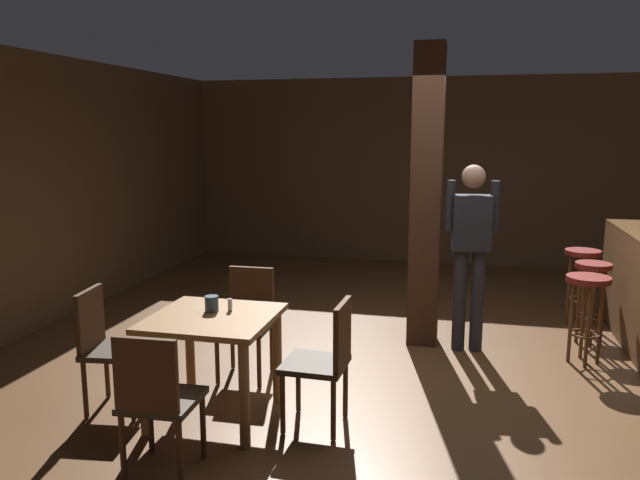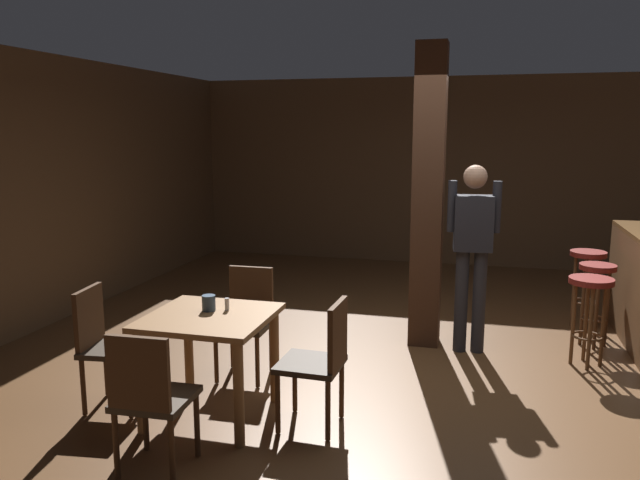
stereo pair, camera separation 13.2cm
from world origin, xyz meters
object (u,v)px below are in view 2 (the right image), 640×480
object	(u,v)px
salt_shaker	(227,304)
chair_east	(321,357)
chair_north	(247,316)
napkin_cup	(209,303)
standing_person	(472,245)
bar_stool_far	(587,270)
bar_stool_near	(590,300)
bar_stool_mid	(596,286)
dining_table	(210,334)
chair_west	(105,341)
chair_south	(150,395)

from	to	relation	value
salt_shaker	chair_east	bearing A→B (deg)	-7.62
chair_east	chair_north	size ratio (longest dim) A/B	1.00
chair_north	napkin_cup	size ratio (longest dim) A/B	7.96
standing_person	bar_stool_far	distance (m)	1.60
standing_person	bar_stool_near	world-z (taller)	standing_person
bar_stool_mid	bar_stool_far	bearing A→B (deg)	89.84
dining_table	bar_stool_near	bearing A→B (deg)	32.54
standing_person	bar_stool_near	xyz separation A→B (m)	(1.00, -0.10, -0.41)
chair_east	salt_shaker	distance (m)	0.78
dining_table	bar_stool_mid	world-z (taller)	bar_stool_mid
chair_north	napkin_cup	world-z (taller)	chair_north
chair_east	bar_stool_mid	xyz separation A→B (m)	(2.07, 2.26, 0.08)
chair_east	bar_stool_far	bearing A→B (deg)	54.01
chair_north	napkin_cup	xyz separation A→B (m)	(-0.01, -0.71, 0.31)
chair_west	bar_stool_mid	distance (m)	4.36
chair_south	bar_stool_near	distance (m)	3.75
dining_table	bar_stool_far	distance (m)	4.07
standing_person	bar_stool_mid	world-z (taller)	standing_person
chair_north	bar_stool_far	world-z (taller)	chair_north
chair_north	salt_shaker	distance (m)	0.73
chair_north	bar_stool_mid	distance (m)	3.27
chair_north	standing_person	xyz separation A→B (m)	(1.77, 1.05, 0.50)
bar_stool_near	bar_stool_mid	xyz separation A→B (m)	(0.14, 0.55, -0.01)
chair_south	bar_stool_near	xyz separation A→B (m)	(2.75, 2.55, 0.08)
salt_shaker	dining_table	bearing A→B (deg)	-120.22
chair_south	salt_shaker	world-z (taller)	chair_south
chair_west	standing_person	world-z (taller)	standing_person
chair_west	bar_stool_mid	size ratio (longest dim) A/B	1.13
chair_west	standing_person	distance (m)	3.21
chair_north	bar_stool_far	xyz separation A→B (m)	(2.91, 2.09, 0.09)
standing_person	bar_stool_near	bearing A→B (deg)	-5.66
chair_south	bar_stool_far	distance (m)	4.69
napkin_cup	chair_west	bearing A→B (deg)	-170.07
standing_person	chair_west	bearing A→B (deg)	-143.42
chair_south	bar_stool_mid	bearing A→B (deg)	47.09
salt_shaker	bar_stool_far	world-z (taller)	salt_shaker
chair_east	napkin_cup	size ratio (longest dim) A/B	7.96
chair_east	bar_stool_near	xyz separation A→B (m)	(1.93, 1.71, 0.08)
dining_table	napkin_cup	xyz separation A→B (m)	(-0.04, 0.09, 0.20)
dining_table	napkin_cup	world-z (taller)	napkin_cup
bar_stool_near	salt_shaker	bearing A→B (deg)	-148.75
chair_north	chair_west	bearing A→B (deg)	-132.60
dining_table	bar_stool_far	size ratio (longest dim) A/B	1.05
chair_east	standing_person	world-z (taller)	standing_person
dining_table	chair_north	world-z (taller)	chair_north
napkin_cup	bar_stool_mid	distance (m)	3.66
chair_north	bar_stool_far	bearing A→B (deg)	35.75
dining_table	chair_west	xyz separation A→B (m)	(-0.81, -0.05, -0.11)
dining_table	chair_north	size ratio (longest dim) A/B	0.95
chair_east	dining_table	bearing A→B (deg)	-177.47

